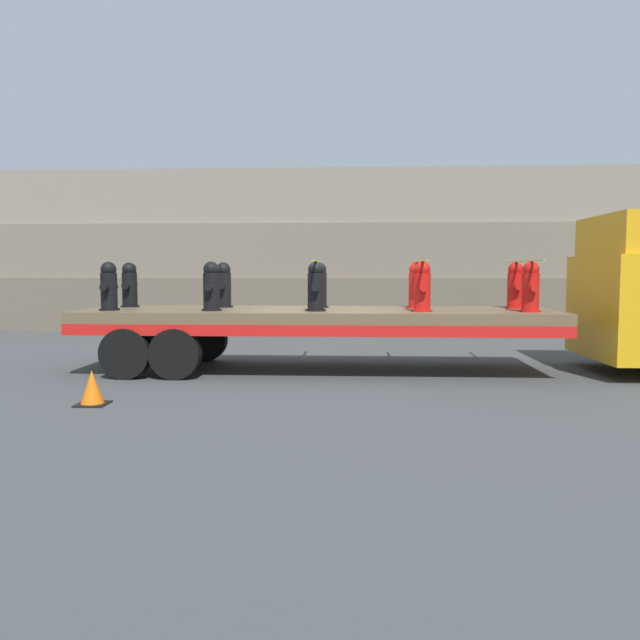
{
  "coord_description": "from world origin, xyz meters",
  "views": [
    {
      "loc": [
        0.69,
        -11.78,
        1.9
      ],
      "look_at": [
        0.05,
        0.0,
        0.96
      ],
      "focal_mm": 35.0,
      "sensor_mm": 36.0,
      "label": 1
    }
  ],
  "objects_px": {
    "fire_hydrant_black_near_1": "(211,287)",
    "fire_hydrant_black_near_2": "(316,287)",
    "fire_hydrant_black_far_2": "(319,286)",
    "flatbed_trailer": "(291,321)",
    "fire_hydrant_red_far_3": "(416,286)",
    "fire_hydrant_red_near_4": "(531,287)",
    "fire_hydrant_red_far_4": "(515,286)",
    "traffic_cone": "(92,388)",
    "fire_hydrant_black_near_0": "(109,287)",
    "fire_hydrant_black_far_0": "(130,285)",
    "fire_hydrant_black_far_1": "(224,285)",
    "fire_hydrant_red_near_3": "(422,287)"
  },
  "relations": [
    {
      "from": "fire_hydrant_black_near_1",
      "to": "fire_hydrant_black_far_2",
      "type": "xyz_separation_m",
      "value": [
        1.91,
        1.06,
        0.0
      ]
    },
    {
      "from": "fire_hydrant_black_far_2",
      "to": "traffic_cone",
      "type": "relative_size",
      "value": 1.8
    },
    {
      "from": "fire_hydrant_black_near_1",
      "to": "fire_hydrant_black_far_2",
      "type": "bearing_deg",
      "value": 29.02
    },
    {
      "from": "fire_hydrant_black_near_1",
      "to": "fire_hydrant_red_far_3",
      "type": "height_order",
      "value": "same"
    },
    {
      "from": "fire_hydrant_red_near_4",
      "to": "traffic_cone",
      "type": "xyz_separation_m",
      "value": [
        -6.83,
        -2.72,
        -1.36
      ]
    },
    {
      "from": "flatbed_trailer",
      "to": "fire_hydrant_black_near_0",
      "type": "distance_m",
      "value": 3.42
    },
    {
      "from": "traffic_cone",
      "to": "fire_hydrant_black_far_0",
      "type": "bearing_deg",
      "value": 102.09
    },
    {
      "from": "fire_hydrant_black_far_1",
      "to": "fire_hydrant_black_near_1",
      "type": "bearing_deg",
      "value": -90.0
    },
    {
      "from": "fire_hydrant_red_far_3",
      "to": "fire_hydrant_red_near_4",
      "type": "xyz_separation_m",
      "value": [
        1.91,
        -1.06,
        0.0
      ]
    },
    {
      "from": "flatbed_trailer",
      "to": "fire_hydrant_black_near_2",
      "type": "distance_m",
      "value": 0.98
    },
    {
      "from": "fire_hydrant_black_far_2",
      "to": "fire_hydrant_black_near_0",
      "type": "bearing_deg",
      "value": -164.5
    },
    {
      "from": "flatbed_trailer",
      "to": "fire_hydrant_red_near_4",
      "type": "height_order",
      "value": "fire_hydrant_red_near_4"
    },
    {
      "from": "fire_hydrant_black_near_0",
      "to": "fire_hydrant_black_near_1",
      "type": "height_order",
      "value": "same"
    },
    {
      "from": "fire_hydrant_red_far_3",
      "to": "fire_hydrant_black_far_2",
      "type": "bearing_deg",
      "value": 180.0
    },
    {
      "from": "fire_hydrant_black_near_0",
      "to": "fire_hydrant_black_far_2",
      "type": "height_order",
      "value": "same"
    },
    {
      "from": "fire_hydrant_red_far_3",
      "to": "flatbed_trailer",
      "type": "bearing_deg",
      "value": -167.61
    },
    {
      "from": "flatbed_trailer",
      "to": "fire_hydrant_black_far_0",
      "type": "height_order",
      "value": "fire_hydrant_black_far_0"
    },
    {
      "from": "fire_hydrant_red_far_3",
      "to": "traffic_cone",
      "type": "height_order",
      "value": "fire_hydrant_red_far_3"
    },
    {
      "from": "fire_hydrant_black_far_2",
      "to": "fire_hydrant_red_near_3",
      "type": "distance_m",
      "value": 2.18
    },
    {
      "from": "traffic_cone",
      "to": "flatbed_trailer",
      "type": "bearing_deg",
      "value": 52.33
    },
    {
      "from": "fire_hydrant_black_far_0",
      "to": "fire_hydrant_red_far_3",
      "type": "relative_size",
      "value": 1.0
    },
    {
      "from": "fire_hydrant_black_far_0",
      "to": "fire_hydrant_black_near_2",
      "type": "height_order",
      "value": "same"
    },
    {
      "from": "fire_hydrant_black_near_2",
      "to": "fire_hydrant_red_far_4",
      "type": "bearing_deg",
      "value": 15.5
    },
    {
      "from": "fire_hydrant_black_near_1",
      "to": "fire_hydrant_black_near_2",
      "type": "bearing_deg",
      "value": 0.0
    },
    {
      "from": "flatbed_trailer",
      "to": "fire_hydrant_black_near_1",
      "type": "xyz_separation_m",
      "value": [
        -1.41,
        -0.53,
        0.65
      ]
    },
    {
      "from": "fire_hydrant_red_far_3",
      "to": "fire_hydrant_red_near_4",
      "type": "height_order",
      "value": "same"
    },
    {
      "from": "fire_hydrant_black_near_0",
      "to": "fire_hydrant_black_far_0",
      "type": "distance_m",
      "value": 1.06
    },
    {
      "from": "fire_hydrant_black_near_1",
      "to": "traffic_cone",
      "type": "relative_size",
      "value": 1.8
    },
    {
      "from": "fire_hydrant_black_near_0",
      "to": "fire_hydrant_red_far_4",
      "type": "height_order",
      "value": "same"
    },
    {
      "from": "fire_hydrant_black_near_0",
      "to": "fire_hydrant_black_far_0",
      "type": "xyz_separation_m",
      "value": [
        0.0,
        1.06,
        0.0
      ]
    },
    {
      "from": "fire_hydrant_black_far_1",
      "to": "traffic_cone",
      "type": "bearing_deg",
      "value": -106.23
    },
    {
      "from": "fire_hydrant_black_near_0",
      "to": "fire_hydrant_red_far_3",
      "type": "relative_size",
      "value": 1.0
    },
    {
      "from": "fire_hydrant_red_far_4",
      "to": "traffic_cone",
      "type": "height_order",
      "value": "fire_hydrant_red_far_4"
    },
    {
      "from": "fire_hydrant_black_far_1",
      "to": "fire_hydrant_red_far_3",
      "type": "bearing_deg",
      "value": 0.0
    },
    {
      "from": "fire_hydrant_red_near_3",
      "to": "fire_hydrant_red_near_4",
      "type": "relative_size",
      "value": 1.0
    },
    {
      "from": "fire_hydrant_black_near_2",
      "to": "fire_hydrant_black_far_0",
      "type": "bearing_deg",
      "value": 164.5
    },
    {
      "from": "fire_hydrant_black_near_0",
      "to": "fire_hydrant_black_far_1",
      "type": "distance_m",
      "value": 2.18
    },
    {
      "from": "fire_hydrant_black_near_2",
      "to": "fire_hydrant_red_far_4",
      "type": "relative_size",
      "value": 1.0
    },
    {
      "from": "fire_hydrant_red_near_3",
      "to": "fire_hydrant_red_near_4",
      "type": "xyz_separation_m",
      "value": [
        1.91,
        0.0,
        0.0
      ]
    },
    {
      "from": "fire_hydrant_black_far_2",
      "to": "fire_hydrant_red_far_4",
      "type": "bearing_deg",
      "value": 0.0
    },
    {
      "from": "fire_hydrant_black_near_2",
      "to": "fire_hydrant_red_far_3",
      "type": "distance_m",
      "value": 2.18
    },
    {
      "from": "fire_hydrant_black_near_1",
      "to": "fire_hydrant_red_near_4",
      "type": "distance_m",
      "value": 5.73
    },
    {
      "from": "fire_hydrant_black_far_0",
      "to": "fire_hydrant_black_far_1",
      "type": "bearing_deg",
      "value": 0.0
    },
    {
      "from": "fire_hydrant_black_far_0",
      "to": "fire_hydrant_black_far_2",
      "type": "height_order",
      "value": "same"
    },
    {
      "from": "fire_hydrant_black_near_1",
      "to": "fire_hydrant_red_far_4",
      "type": "xyz_separation_m",
      "value": [
        5.73,
        1.06,
        0.0
      ]
    },
    {
      "from": "fire_hydrant_black_far_0",
      "to": "fire_hydrant_red_near_4",
      "type": "bearing_deg",
      "value": -7.9
    },
    {
      "from": "fire_hydrant_red_far_3",
      "to": "fire_hydrant_red_near_4",
      "type": "relative_size",
      "value": 1.0
    },
    {
      "from": "fire_hydrant_black_near_1",
      "to": "fire_hydrant_black_far_2",
      "type": "height_order",
      "value": "same"
    },
    {
      "from": "fire_hydrant_red_near_3",
      "to": "fire_hydrant_red_far_4",
      "type": "relative_size",
      "value": 1.0
    },
    {
      "from": "flatbed_trailer",
      "to": "traffic_cone",
      "type": "bearing_deg",
      "value": -127.67
    }
  ]
}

